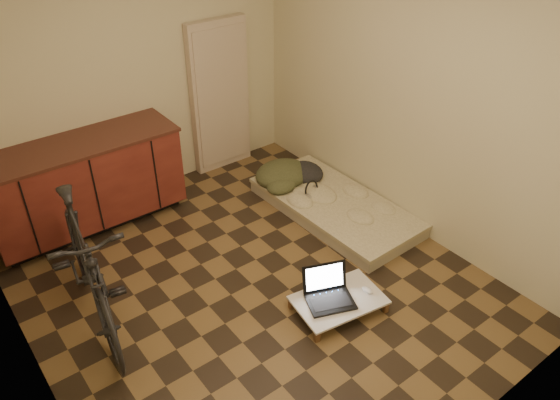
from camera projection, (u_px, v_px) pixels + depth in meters
room_shell at (247, 153)px, 4.03m from camera, size 3.50×4.00×2.60m
cabinets at (85, 184)px, 5.23m from camera, size 1.84×0.62×0.91m
appliance_panel at (220, 97)px, 6.04m from camera, size 0.70×0.10×1.70m
bicycle at (86, 261)px, 4.11m from camera, size 0.79×1.86×1.16m
futon at (335, 207)px, 5.61m from camera, size 0.90×1.81×0.15m
clothing_pile at (289, 167)px, 5.87m from camera, size 0.65×0.55×0.26m
headphones at (311, 189)px, 5.61m from camera, size 0.27×0.25×0.15m
lap_desk at (339, 300)px, 4.43m from camera, size 0.78×0.57×0.12m
laptop at (328, 293)px, 4.40m from camera, size 0.47×0.45×0.26m
mouse at (368, 290)px, 4.48m from camera, size 0.07×0.11×0.04m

